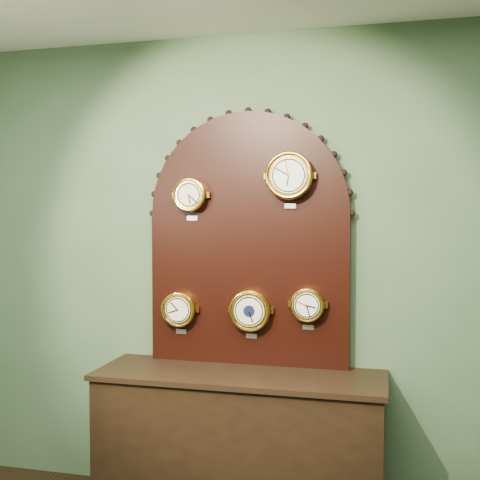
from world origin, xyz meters
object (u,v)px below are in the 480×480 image
(barometer, at_px, (250,310))
(hygrometer, at_px, (179,309))
(tide_clock, at_px, (307,305))
(roman_clock, at_px, (190,195))
(arabic_clock, at_px, (289,176))
(display_board, at_px, (248,231))
(shop_counter, at_px, (239,447))

(barometer, bearing_deg, hygrometer, 179.88)
(barometer, distance_m, tide_clock, 0.34)
(roman_clock, height_order, arabic_clock, arabic_clock)
(hygrometer, xyz_separation_m, barometer, (0.44, -0.00, 0.01))
(barometer, bearing_deg, tide_clock, 0.23)
(display_board, distance_m, tide_clock, 0.56)
(arabic_clock, relative_size, tide_clock, 1.30)
(display_board, bearing_deg, arabic_clock, -14.71)
(roman_clock, xyz_separation_m, tide_clock, (0.70, 0.00, -0.63))
(hygrometer, bearing_deg, shop_counter, -20.49)
(roman_clock, distance_m, arabic_clock, 0.61)
(shop_counter, relative_size, tide_clock, 6.45)
(display_board, bearing_deg, hygrometer, -170.86)
(shop_counter, distance_m, barometer, 0.78)
(tide_clock, bearing_deg, hygrometer, -179.97)
(arabic_clock, bearing_deg, shop_counter, -149.45)
(arabic_clock, bearing_deg, display_board, 165.29)
(roman_clock, bearing_deg, tide_clock, 0.01)
(roman_clock, bearing_deg, hygrometer, -179.79)
(shop_counter, distance_m, tide_clock, 0.90)
(hygrometer, xyz_separation_m, tide_clock, (0.78, 0.00, 0.06))
(hygrometer, height_order, tide_clock, tide_clock)
(shop_counter, bearing_deg, tide_clock, 22.90)
(display_board, height_order, barometer, display_board)
(arabic_clock, bearing_deg, barometer, 179.85)
(roman_clock, bearing_deg, display_board, 11.02)
(arabic_clock, bearing_deg, tide_clock, 1.03)
(arabic_clock, height_order, hygrometer, arabic_clock)
(hygrometer, bearing_deg, display_board, 9.14)
(shop_counter, distance_m, hygrometer, 0.87)
(tide_clock, bearing_deg, roman_clock, -179.99)
(roman_clock, xyz_separation_m, arabic_clock, (0.60, -0.00, 0.11))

